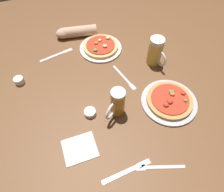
{
  "coord_description": "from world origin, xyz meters",
  "views": [
    {
      "loc": [
        -0.2,
        -0.59,
        0.89
      ],
      "look_at": [
        0.0,
        0.0,
        0.02
      ],
      "focal_mm": 32.25,
      "sensor_mm": 36.0,
      "label": 1
    }
  ],
  "objects_px": {
    "pizza_plate_near": "(169,101)",
    "fork_left": "(124,78)",
    "ramekin_sauce": "(90,113)",
    "ramekin_butter": "(19,81)",
    "beer_mug_amber": "(116,103)",
    "pizza_plate_far": "(101,47)",
    "diner_arm": "(75,32)",
    "fork_spare": "(159,167)",
    "knife_spare": "(127,171)",
    "beer_mug_dark": "(155,52)",
    "napkin_folded": "(80,148)",
    "knife_right": "(57,55)"
  },
  "relations": [
    {
      "from": "ramekin_sauce",
      "to": "ramekin_butter",
      "type": "bearing_deg",
      "value": 134.82
    },
    {
      "from": "beer_mug_amber",
      "to": "pizza_plate_far",
      "type": "bearing_deg",
      "value": 82.47
    },
    {
      "from": "pizza_plate_far",
      "to": "knife_right",
      "type": "distance_m",
      "value": 0.29
    },
    {
      "from": "beer_mug_dark",
      "to": "diner_arm",
      "type": "bearing_deg",
      "value": 134.96
    },
    {
      "from": "napkin_folded",
      "to": "fork_spare",
      "type": "distance_m",
      "value": 0.36
    },
    {
      "from": "knife_spare",
      "to": "ramekin_butter",
      "type": "bearing_deg",
      "value": 121.58
    },
    {
      "from": "pizza_plate_far",
      "to": "knife_spare",
      "type": "xyz_separation_m",
      "value": [
        -0.12,
        -0.78,
        -0.01
      ]
    },
    {
      "from": "knife_right",
      "to": "napkin_folded",
      "type": "bearing_deg",
      "value": -90.25
    },
    {
      "from": "ramekin_sauce",
      "to": "beer_mug_amber",
      "type": "bearing_deg",
      "value": -14.12
    },
    {
      "from": "pizza_plate_far",
      "to": "diner_arm",
      "type": "bearing_deg",
      "value": 125.5
    },
    {
      "from": "knife_right",
      "to": "diner_arm",
      "type": "height_order",
      "value": "diner_arm"
    },
    {
      "from": "pizza_plate_far",
      "to": "fork_left",
      "type": "relative_size",
      "value": 1.28
    },
    {
      "from": "beer_mug_amber",
      "to": "ramekin_butter",
      "type": "distance_m",
      "value": 0.58
    },
    {
      "from": "fork_spare",
      "to": "knife_spare",
      "type": "relative_size",
      "value": 0.92
    },
    {
      "from": "pizza_plate_far",
      "to": "pizza_plate_near",
      "type": "bearing_deg",
      "value": -66.81
    },
    {
      "from": "beer_mug_amber",
      "to": "diner_arm",
      "type": "bearing_deg",
      "value": 95.44
    },
    {
      "from": "pizza_plate_far",
      "to": "diner_arm",
      "type": "height_order",
      "value": "diner_arm"
    },
    {
      "from": "fork_left",
      "to": "fork_spare",
      "type": "xyz_separation_m",
      "value": [
        -0.04,
        -0.52,
        -0.0
      ]
    },
    {
      "from": "beer_mug_amber",
      "to": "ramekin_sauce",
      "type": "xyz_separation_m",
      "value": [
        -0.13,
        0.03,
        -0.07
      ]
    },
    {
      "from": "beer_mug_dark",
      "to": "ramekin_butter",
      "type": "xyz_separation_m",
      "value": [
        -0.79,
        0.09,
        -0.07
      ]
    },
    {
      "from": "pizza_plate_far",
      "to": "beer_mug_amber",
      "type": "distance_m",
      "value": 0.49
    },
    {
      "from": "ramekin_butter",
      "to": "fork_spare",
      "type": "bearing_deg",
      "value": -51.67
    },
    {
      "from": "ramekin_sauce",
      "to": "napkin_folded",
      "type": "height_order",
      "value": "ramekin_sauce"
    },
    {
      "from": "pizza_plate_near",
      "to": "ramekin_butter",
      "type": "relative_size",
      "value": 5.5
    },
    {
      "from": "pizza_plate_near",
      "to": "fork_left",
      "type": "xyz_separation_m",
      "value": [
        -0.16,
        0.23,
        -0.01
      ]
    },
    {
      "from": "napkin_folded",
      "to": "fork_left",
      "type": "relative_size",
      "value": 0.71
    },
    {
      "from": "beer_mug_dark",
      "to": "knife_right",
      "type": "relative_size",
      "value": 0.8
    },
    {
      "from": "beer_mug_amber",
      "to": "knife_spare",
      "type": "distance_m",
      "value": 0.31
    },
    {
      "from": "pizza_plate_far",
      "to": "fork_left",
      "type": "height_order",
      "value": "pizza_plate_far"
    },
    {
      "from": "fork_left",
      "to": "diner_arm",
      "type": "xyz_separation_m",
      "value": [
        -0.19,
        0.46,
        0.03
      ]
    },
    {
      "from": "beer_mug_dark",
      "to": "fork_spare",
      "type": "relative_size",
      "value": 0.82
    },
    {
      "from": "diner_arm",
      "to": "pizza_plate_far",
      "type": "bearing_deg",
      "value": -54.5
    },
    {
      "from": "pizza_plate_near",
      "to": "pizza_plate_far",
      "type": "relative_size",
      "value": 1.09
    },
    {
      "from": "ramekin_butter",
      "to": "knife_spare",
      "type": "height_order",
      "value": "ramekin_butter"
    },
    {
      "from": "beer_mug_dark",
      "to": "diner_arm",
      "type": "relative_size",
      "value": 0.63
    },
    {
      "from": "beer_mug_amber",
      "to": "ramekin_butter",
      "type": "xyz_separation_m",
      "value": [
        -0.45,
        0.36,
        -0.06
      ]
    },
    {
      "from": "fork_left",
      "to": "knife_spare",
      "type": "bearing_deg",
      "value": -109.38
    },
    {
      "from": "pizza_plate_near",
      "to": "pizza_plate_far",
      "type": "height_order",
      "value": "pizza_plate_near"
    },
    {
      "from": "pizza_plate_near",
      "to": "diner_arm",
      "type": "relative_size",
      "value": 1.06
    },
    {
      "from": "ramekin_sauce",
      "to": "ramekin_butter",
      "type": "xyz_separation_m",
      "value": [
        -0.33,
        0.33,
        0.0
      ]
    },
    {
      "from": "ramekin_sauce",
      "to": "fork_left",
      "type": "xyz_separation_m",
      "value": [
        0.25,
        0.17,
        -0.01
      ]
    },
    {
      "from": "pizza_plate_near",
      "to": "beer_mug_amber",
      "type": "distance_m",
      "value": 0.3
    },
    {
      "from": "diner_arm",
      "to": "napkin_folded",
      "type": "bearing_deg",
      "value": -101.24
    },
    {
      "from": "beer_mug_amber",
      "to": "knife_right",
      "type": "relative_size",
      "value": 0.76
    },
    {
      "from": "fork_left",
      "to": "diner_arm",
      "type": "distance_m",
      "value": 0.5
    },
    {
      "from": "pizza_plate_near",
      "to": "diner_arm",
      "type": "height_order",
      "value": "diner_arm"
    },
    {
      "from": "fork_spare",
      "to": "beer_mug_dark",
      "type": "bearing_deg",
      "value": 66.9
    },
    {
      "from": "ramekin_sauce",
      "to": "knife_right",
      "type": "relative_size",
      "value": 0.27
    },
    {
      "from": "ramekin_sauce",
      "to": "napkin_folded",
      "type": "relative_size",
      "value": 0.39
    },
    {
      "from": "beer_mug_amber",
      "to": "fork_left",
      "type": "height_order",
      "value": "beer_mug_amber"
    }
  ]
}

